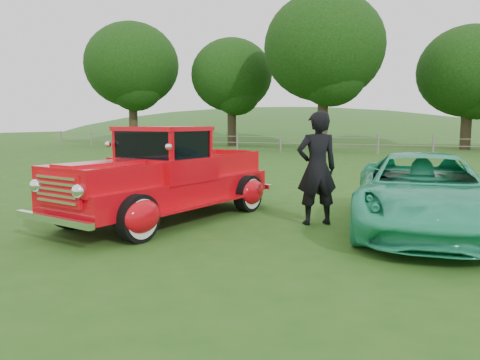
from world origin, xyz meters
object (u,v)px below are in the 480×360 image
at_px(tree_far_west, 132,65).
at_px(tree_mid_west, 232,75).
at_px(tree_near_east, 469,72).
at_px(teal_sedan, 423,192).
at_px(man, 317,168).
at_px(tree_near_west, 324,47).
at_px(red_pickup, 166,178).

bearing_deg(tree_far_west, tree_mid_west, 14.04).
distance_m(tree_mid_west, tree_near_east, 17.03).
bearing_deg(tree_mid_west, teal_sedan, -60.23).
bearing_deg(tree_mid_west, man, -63.47).
distance_m(tree_near_east, teal_sedan, 27.51).
bearing_deg(tree_near_east, tree_far_west, -173.16).
xyz_separation_m(tree_near_west, red_pickup, (2.35, -23.93, -6.00)).
xyz_separation_m(tree_near_east, red_pickup, (-6.65, -27.93, -4.45)).
distance_m(tree_far_west, man, 32.59).
height_order(tree_far_west, red_pickup, tree_far_west).
xyz_separation_m(tree_near_east, teal_sedan, (-2.10, -27.05, -4.58)).
distance_m(tree_far_west, teal_sedan, 33.71).
distance_m(tree_near_west, man, 24.48).
bearing_deg(tree_mid_west, tree_near_west, -20.56).
height_order(tree_far_west, tree_near_west, tree_near_west).
xyz_separation_m(red_pickup, man, (2.75, 0.70, 0.23)).
bearing_deg(tree_far_west, tree_near_west, -3.58).
relative_size(tree_near_east, teal_sedan, 1.74).
distance_m(tree_mid_west, red_pickup, 29.24).
relative_size(tree_near_west, man, 5.06).
bearing_deg(tree_near_west, tree_near_east, 23.96).
distance_m(tree_far_west, red_pickup, 31.47).
relative_size(tree_mid_west, red_pickup, 1.62).
xyz_separation_m(teal_sedan, man, (-1.80, -0.19, 0.36)).
relative_size(tree_near_west, red_pickup, 1.99).
distance_m(tree_near_east, man, 27.83).
bearing_deg(teal_sedan, man, -179.82).
bearing_deg(man, tree_near_east, -130.79).
relative_size(tree_far_west, tree_near_west, 0.95).
relative_size(tree_mid_west, tree_near_west, 0.81).
relative_size(tree_near_east, red_pickup, 1.59).
height_order(tree_mid_west, tree_near_east, tree_mid_west).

